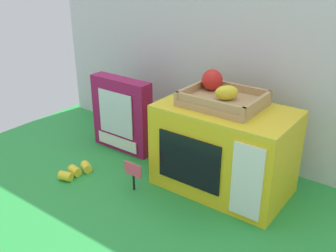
{
  "coord_description": "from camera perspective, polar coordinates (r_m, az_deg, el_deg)",
  "views": [
    {
      "loc": [
        0.66,
        -1.02,
        0.72
      ],
      "look_at": [
        -0.09,
        -0.01,
        0.16
      ],
      "focal_mm": 41.55,
      "sensor_mm": 36.0,
      "label": 1
    }
  ],
  "objects": [
    {
      "name": "display_back_panel",
      "position": [
        1.45,
        8.27,
        10.71
      ],
      "size": [
        1.61,
        0.03,
        0.79
      ],
      "primitive_type": "cube",
      "color": "silver",
      "rests_on": "ground"
    },
    {
      "name": "food_groups_crate",
      "position": [
        1.25,
        7.84,
        4.49
      ],
      "size": [
        0.24,
        0.19,
        0.09
      ],
      "color": "tan",
      "rests_on": "toy_microwave"
    },
    {
      "name": "cookie_set_box",
      "position": [
        1.53,
        -6.86,
        1.62
      ],
      "size": [
        0.26,
        0.07,
        0.29
      ],
      "color": "#99144C",
      "rests_on": "ground"
    },
    {
      "name": "loose_toy_banana",
      "position": [
        1.42,
        -13.38,
        -6.47
      ],
      "size": [
        0.07,
        0.13,
        0.03
      ],
      "color": "yellow",
      "rests_on": "ground"
    },
    {
      "name": "price_sign",
      "position": [
        1.28,
        -5.14,
        -6.79
      ],
      "size": [
        0.07,
        0.01,
        0.1
      ],
      "color": "black",
      "rests_on": "ground"
    },
    {
      "name": "ground_plane",
      "position": [
        1.42,
        3.01,
        -6.69
      ],
      "size": [
        1.7,
        1.7,
        0.0
      ],
      "primitive_type": "plane",
      "color": "green",
      "rests_on": "ground"
    },
    {
      "name": "toy_microwave",
      "position": [
        1.27,
        8.19,
        -3.37
      ],
      "size": [
        0.43,
        0.26,
        0.28
      ],
      "color": "yellow",
      "rests_on": "ground"
    }
  ]
}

